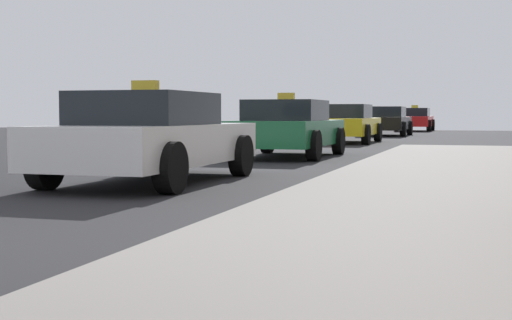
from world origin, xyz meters
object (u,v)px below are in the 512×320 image
object	(u,v)px
car_white	(151,137)
car_green	(288,128)
car_black	(386,121)
car_yellow	(345,123)
car_red	(415,119)

from	to	relation	value
car_white	car_green	distance (m)	6.51
car_white	car_black	bearing A→B (deg)	89.13
car_black	car_yellow	bearing A→B (deg)	-92.04
car_yellow	car_red	size ratio (longest dim) A/B	0.95
car_white	car_green	xyz separation A→B (m)	(0.29, 6.50, -0.00)
car_white	car_yellow	bearing A→B (deg)	89.80
car_yellow	car_black	xyz separation A→B (m)	(0.30, 8.31, 0.00)
car_red	car_white	bearing A→B (deg)	-91.42
car_green	car_black	world-z (taller)	car_green
car_yellow	car_black	world-z (taller)	same
car_white	car_yellow	world-z (taller)	car_white
car_black	car_red	xyz separation A→B (m)	(0.45, 9.14, -0.00)
car_green	car_red	bearing A→B (deg)	88.86
car_white	car_black	size ratio (longest dim) A/B	0.95
car_yellow	car_black	bearing A→B (deg)	87.96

